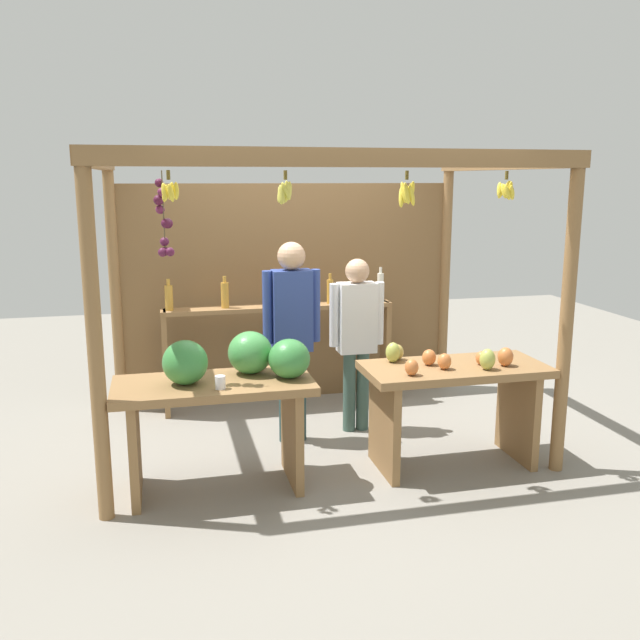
% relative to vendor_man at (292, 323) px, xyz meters
% --- Properties ---
extents(ground_plane, '(12.00, 12.00, 0.00)m').
position_rel_vendor_man_xyz_m(ground_plane, '(0.20, 0.05, -1.01)').
color(ground_plane, gray).
rests_on(ground_plane, ground).
extents(market_stall, '(3.40, 2.30, 2.37)m').
position_rel_vendor_man_xyz_m(market_stall, '(0.19, 0.56, 0.37)').
color(market_stall, olive).
rests_on(market_stall, ground).
extents(fruit_counter_left, '(1.43, 0.68, 1.10)m').
position_rel_vendor_man_xyz_m(fruit_counter_left, '(-0.62, -0.75, -0.28)').
color(fruit_counter_left, olive).
rests_on(fruit_counter_left, ground).
extents(fruit_counter_right, '(1.38, 0.64, 0.95)m').
position_rel_vendor_man_xyz_m(fruit_counter_right, '(1.09, -0.77, -0.41)').
color(fruit_counter_right, olive).
rests_on(fruit_counter_right, ground).
extents(bottle_shelf_unit, '(2.19, 0.22, 1.35)m').
position_rel_vendor_man_xyz_m(bottle_shelf_unit, '(0.04, 0.87, -0.23)').
color(bottle_shelf_unit, olive).
rests_on(bottle_shelf_unit, ground).
extents(vendor_man, '(0.48, 0.23, 1.68)m').
position_rel_vendor_man_xyz_m(vendor_man, '(0.00, 0.00, 0.00)').
color(vendor_man, '#274140').
rests_on(vendor_man, ground).
extents(vendor_woman, '(0.48, 0.21, 1.51)m').
position_rel_vendor_man_xyz_m(vendor_woman, '(0.59, 0.11, -0.11)').
color(vendor_woman, '#3D5A4F').
rests_on(vendor_woman, ground).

